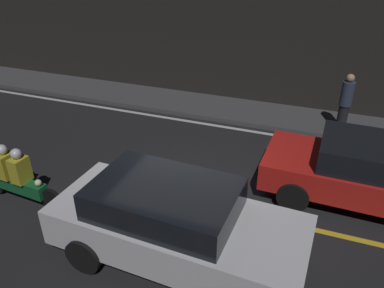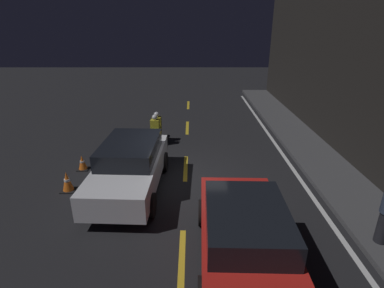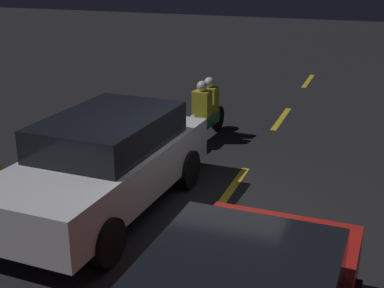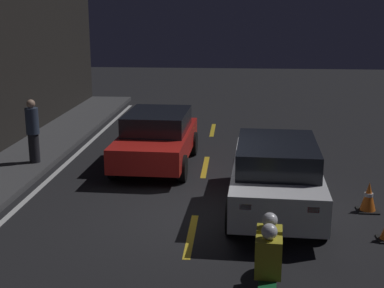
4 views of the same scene
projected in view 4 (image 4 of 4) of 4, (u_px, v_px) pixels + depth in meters
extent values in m
plane|color=black|center=(195.00, 216.00, 10.99)|extent=(56.00, 56.00, 0.00)
cube|color=gold|center=(191.00, 235.00, 10.02)|extent=(2.00, 0.14, 0.01)
cube|color=gold|center=(205.00, 167.00, 14.37)|extent=(2.00, 0.14, 0.01)
cube|color=gold|center=(213.00, 130.00, 18.71)|extent=(2.00, 0.14, 0.01)
cube|color=silver|center=(15.00, 210.00, 11.29)|extent=(25.20, 0.14, 0.01)
cube|color=silver|center=(276.00, 179.00, 11.17)|extent=(4.43, 1.94, 0.69)
cube|color=black|center=(277.00, 154.00, 10.82)|extent=(2.46, 1.68, 0.50)
cube|color=red|center=(245.00, 206.00, 9.13)|extent=(0.07, 0.20, 0.10)
cube|color=red|center=(313.00, 209.00, 8.99)|extent=(0.07, 0.20, 0.10)
cylinder|color=black|center=(237.00, 174.00, 12.66)|extent=(0.68, 0.21, 0.67)
cylinder|color=black|center=(311.00, 176.00, 12.45)|extent=(0.68, 0.21, 0.67)
cylinder|color=black|center=(231.00, 216.00, 10.06)|extent=(0.68, 0.21, 0.67)
cylinder|color=black|center=(324.00, 221.00, 9.85)|extent=(0.68, 0.21, 0.67)
cube|color=red|center=(157.00, 143.00, 14.32)|extent=(4.09, 1.88, 0.60)
cube|color=black|center=(158.00, 121.00, 14.37)|extent=(2.27, 1.66, 0.52)
cube|color=red|center=(187.00, 123.00, 16.14)|extent=(0.07, 0.20, 0.10)
cube|color=red|center=(149.00, 122.00, 16.26)|extent=(0.07, 0.20, 0.10)
cylinder|color=black|center=(183.00, 168.00, 13.09)|extent=(0.67, 0.20, 0.67)
cylinder|color=black|center=(114.00, 166.00, 13.28)|extent=(0.67, 0.20, 0.67)
cylinder|color=black|center=(194.00, 143.00, 15.51)|extent=(0.67, 0.20, 0.67)
cylinder|color=black|center=(135.00, 142.00, 15.69)|extent=(0.67, 0.20, 0.67)
cylinder|color=black|center=(269.00, 259.00, 8.47)|extent=(0.58, 0.12, 0.57)
cube|color=#14592D|center=(268.00, 276.00, 7.62)|extent=(1.30, 0.34, 0.30)
sphere|color=#F2EABF|center=(269.00, 245.00, 8.09)|extent=(0.14, 0.14, 0.14)
cube|color=gold|center=(269.00, 245.00, 7.61)|extent=(0.31, 0.38, 0.55)
sphere|color=silver|center=(270.00, 220.00, 7.52)|extent=(0.22, 0.22, 0.22)
cube|color=gold|center=(268.00, 258.00, 7.23)|extent=(0.31, 0.38, 0.55)
sphere|color=silver|center=(269.00, 231.00, 7.13)|extent=(0.22, 0.22, 0.22)
cube|color=black|center=(367.00, 210.00, 11.23)|extent=(0.42, 0.42, 0.03)
cone|color=orange|center=(369.00, 196.00, 11.15)|extent=(0.33, 0.33, 0.61)
cylinder|color=white|center=(369.00, 195.00, 11.15)|extent=(0.18, 0.18, 0.07)
cylinder|color=black|center=(34.00, 148.00, 14.19)|extent=(0.28, 0.28, 0.78)
cylinder|color=#2D384C|center=(32.00, 121.00, 14.01)|extent=(0.34, 0.34, 0.69)
sphere|color=tan|center=(31.00, 104.00, 13.90)|extent=(0.22, 0.22, 0.22)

